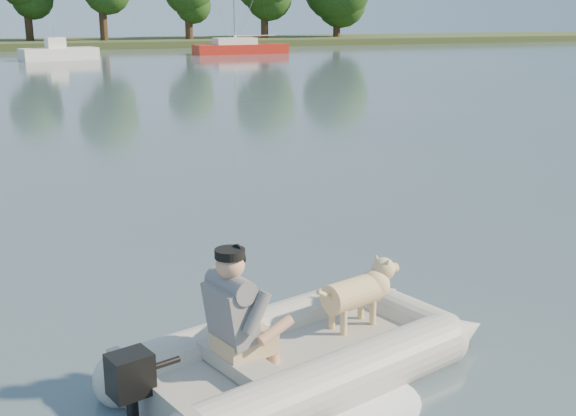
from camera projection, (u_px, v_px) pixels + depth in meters
name	position (u px, v px, depth m)	size (l,w,h in m)	color
water	(355.00, 340.00, 7.37)	(160.00, 160.00, 0.00)	slate
shore_bank	(60.00, 44.00, 63.58)	(160.00, 12.00, 0.70)	#47512D
dinghy	(303.00, 310.00, 6.58)	(4.99, 3.85, 1.43)	#A1A19C
man	(233.00, 308.00, 6.15)	(0.75, 0.64, 1.12)	slate
dog	(353.00, 299.00, 7.04)	(0.97, 0.34, 0.64)	tan
outboard_motor	(132.00, 399.00, 5.64)	(0.43, 0.30, 0.82)	black
motorboat	(58.00, 45.00, 47.44)	(5.07, 1.95, 2.15)	white
sailboat	(240.00, 48.00, 54.10)	(7.12, 2.49, 9.64)	#B41F14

